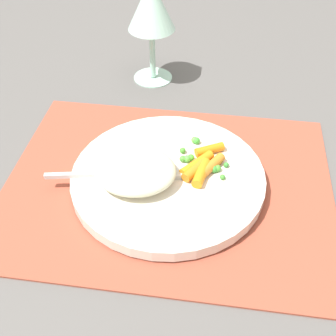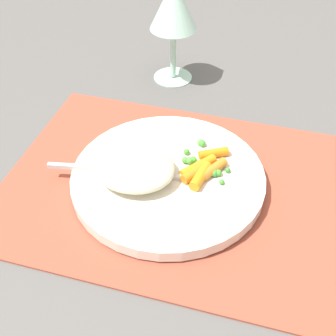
% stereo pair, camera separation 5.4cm
% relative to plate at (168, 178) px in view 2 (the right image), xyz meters
% --- Properties ---
extents(ground_plane, '(2.40, 2.40, 0.00)m').
position_rel_plate_xyz_m(ground_plane, '(0.00, 0.00, -0.01)').
color(ground_plane, '#565451').
extents(placemat, '(0.43, 0.33, 0.01)m').
position_rel_plate_xyz_m(placemat, '(0.00, 0.00, -0.01)').
color(placemat, '#9E4733').
rests_on(placemat, ground_plane).
extents(plate, '(0.25, 0.25, 0.02)m').
position_rel_plate_xyz_m(plate, '(0.00, 0.00, 0.00)').
color(plate, silver).
rests_on(plate, placemat).
extents(rice_mound, '(0.10, 0.09, 0.03)m').
position_rel_plate_xyz_m(rice_mound, '(-0.04, -0.02, 0.02)').
color(rice_mound, beige).
rests_on(rice_mound, plate).
extents(carrot_portion, '(0.06, 0.08, 0.01)m').
position_rel_plate_xyz_m(carrot_portion, '(0.04, 0.02, 0.01)').
color(carrot_portion, orange).
rests_on(carrot_portion, plate).
extents(pea_scatter, '(0.07, 0.07, 0.01)m').
position_rel_plate_xyz_m(pea_scatter, '(0.04, 0.03, 0.01)').
color(pea_scatter, green).
rests_on(pea_scatter, plate).
extents(fork, '(0.20, 0.05, 0.01)m').
position_rel_plate_xyz_m(fork, '(-0.04, -0.01, 0.01)').
color(fork, silver).
rests_on(fork, plate).
extents(wine_glass, '(0.08, 0.08, 0.17)m').
position_rel_plate_xyz_m(wine_glass, '(-0.06, 0.26, 0.11)').
color(wine_glass, '#B2E0CC').
rests_on(wine_glass, ground_plane).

